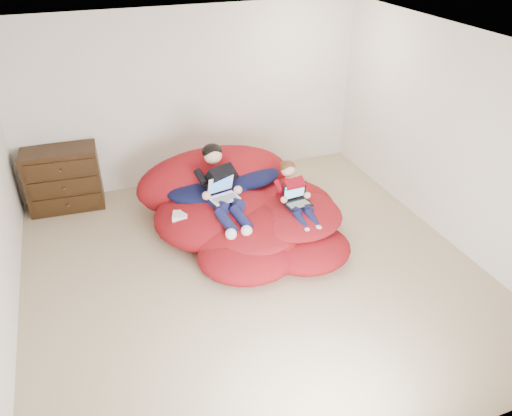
{
  "coord_description": "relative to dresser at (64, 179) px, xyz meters",
  "views": [
    {
      "loc": [
        -1.55,
        -4.26,
        3.57
      ],
      "look_at": [
        0.11,
        0.2,
        0.7
      ],
      "focal_mm": 35.0,
      "sensor_mm": 36.0,
      "label": 1
    }
  ],
  "objects": [
    {
      "name": "beanbag_pile",
      "position": [
        2.09,
        -1.35,
        -0.16
      ],
      "size": [
        2.47,
        2.47,
        0.95
      ],
      "color": "#A21219",
      "rests_on": "ground"
    },
    {
      "name": "younger_boy",
      "position": [
        2.64,
        -1.7,
        0.16
      ],
      "size": [
        0.29,
        0.91,
        0.6
      ],
      "color": "maroon",
      "rests_on": "beanbag_pile"
    },
    {
      "name": "laptop_black",
      "position": [
        2.64,
        -1.77,
        0.12
      ],
      "size": [
        0.33,
        0.27,
        0.23
      ],
      "color": "black",
      "rests_on": "younger_boy"
    },
    {
      "name": "power_adapter",
      "position": [
        1.27,
        -1.46,
        -0.01
      ],
      "size": [
        0.22,
        0.22,
        0.07
      ],
      "primitive_type": "cube",
      "rotation": [
        0.0,
        0.0,
        -0.3
      ],
      "color": "white",
      "rests_on": "beanbag_pile"
    },
    {
      "name": "cream_pillow",
      "position": [
        1.52,
        -0.57,
        0.19
      ],
      "size": [
        0.44,
        0.28,
        0.28
      ],
      "primitive_type": "ellipsoid",
      "color": "white",
      "rests_on": "beanbag_pile"
    },
    {
      "name": "dresser",
      "position": [
        0.0,
        0.0,
        0.0
      ],
      "size": [
        0.99,
        0.57,
        0.86
      ],
      "color": "black",
      "rests_on": "ground"
    },
    {
      "name": "laptop_white",
      "position": [
        1.81,
        -1.45,
        0.2
      ],
      "size": [
        0.38,
        0.37,
        0.24
      ],
      "color": "white",
      "rests_on": "older_boy"
    },
    {
      "name": "room_shell",
      "position": [
        1.9,
        -2.24,
        -0.21
      ],
      "size": [
        5.1,
        5.1,
        2.77
      ],
      "color": "tan",
      "rests_on": "ground"
    },
    {
      "name": "older_boy",
      "position": [
        1.81,
        -1.36,
        0.26
      ],
      "size": [
        0.44,
        1.18,
        0.74
      ],
      "color": "black",
      "rests_on": "beanbag_pile"
    }
  ]
}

